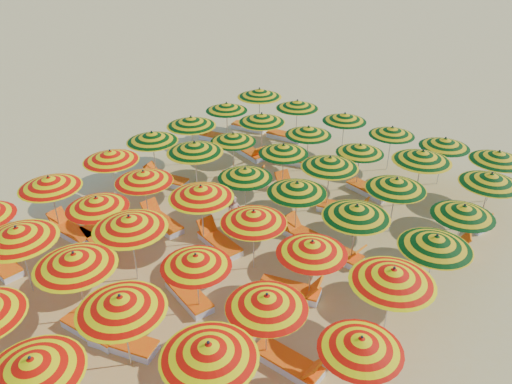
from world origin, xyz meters
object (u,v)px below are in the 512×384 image
at_px(lounger_10, 188,294).
at_px(beachgoer_a, 234,216).
at_px(lounger_19, 292,191).
at_px(lounger_16, 307,237).
at_px(umbrella_21, 254,217).
at_px(lounger_20, 343,209).
at_px(umbrella_35, 464,211).
at_px(umbrella_25, 195,147).
at_px(umbrella_8, 74,260).
at_px(umbrella_36, 227,107).
at_px(umbrella_16, 267,301).
at_px(lounger_23, 250,152).
at_px(umbrella_24, 152,137).
at_px(lounger_5, 122,342).
at_px(umbrella_47, 498,156).
at_px(umbrella_13, 97,203).
at_px(lounger_11, 289,363).
at_px(lounger_28, 286,136).
at_px(umbrella_29, 436,242).
at_px(umbrella_18, 110,156).
at_px(umbrella_44, 345,117).
at_px(umbrella_27, 297,187).
at_px(umbrella_37, 262,118).
at_px(lounger_8, 71,231).
at_px(lounger_17, 337,252).
at_px(lounger_26, 463,219).
at_px(umbrella_17, 361,344).
at_px(umbrella_31, 233,137).
at_px(umbrella_19, 144,176).
at_px(umbrella_40, 422,156).
at_px(umbrella_14, 130,223).
at_px(lounger_21, 440,245).
at_px(umbrella_23, 393,276).
at_px(umbrella_28, 357,211).
at_px(umbrella_45, 392,131).
at_px(lounger_25, 369,190).
at_px(umbrella_42, 259,93).
at_px(umbrella_10, 209,351).
at_px(umbrella_41, 491,179).
at_px(umbrella_26, 245,173).
at_px(lounger_24, 298,161).
at_px(umbrella_33, 330,162).
at_px(lounger_22, 217,137).
at_px(umbrella_34, 396,184).
at_px(lounger_18, 243,178).
at_px(lounger_9, 98,240).
at_px(umbrella_46, 445,143).
at_px(umbrella_43, 297,104).
at_px(lounger_4, 94,329).
at_px(umbrella_15, 196,260).
at_px(lounger_14, 291,290).
at_px(lounger_12, 162,222).
at_px(lounger_27, 250,127).

height_order(lounger_10, beachgoer_a, beachgoer_a).
bearing_deg(lounger_19, lounger_16, 154.60).
distance_m(umbrella_21, lounger_20, 4.71).
bearing_deg(umbrella_35, umbrella_25, -167.83).
height_order(umbrella_8, umbrella_36, umbrella_8).
distance_m(umbrella_8, umbrella_16, 4.82).
bearing_deg(lounger_23, umbrella_24, -94.33).
bearing_deg(lounger_5, umbrella_47, -128.53).
bearing_deg(umbrella_21, umbrella_13, -152.11).
relative_size(lounger_11, lounger_28, 0.97).
height_order(umbrella_29, lounger_20, umbrella_29).
relative_size(umbrella_18, umbrella_44, 0.99).
xyz_separation_m(umbrella_27, umbrella_37, (-4.45, 3.99, 0.04)).
bearing_deg(lounger_16, lounger_8, 41.40).
bearing_deg(umbrella_8, lounger_19, 86.58).
relative_size(lounger_17, lounger_26, 0.97).
bearing_deg(umbrella_17, umbrella_31, 144.04).
relative_size(umbrella_19, umbrella_40, 1.16).
bearing_deg(umbrella_14, umbrella_37, 103.87).
bearing_deg(lounger_21, lounger_23, 149.26).
relative_size(umbrella_13, umbrella_23, 0.89).
xyz_separation_m(umbrella_28, lounger_26, (1.91, 4.37, -1.69)).
bearing_deg(umbrella_21, umbrella_18, -180.00).
bearing_deg(lounger_5, umbrella_45, -111.45).
xyz_separation_m(umbrella_16, lounger_26, (1.72, 8.86, -1.60)).
height_order(umbrella_28, lounger_11, umbrella_28).
relative_size(umbrella_37, lounger_23, 1.13).
distance_m(umbrella_29, lounger_25, 5.95).
bearing_deg(umbrella_42, umbrella_31, -64.69).
bearing_deg(umbrella_16, umbrella_17, 6.80).
bearing_deg(umbrella_10, umbrella_23, 66.49).
distance_m(umbrella_8, umbrella_41, 12.69).
bearing_deg(umbrella_21, umbrella_42, 126.85).
relative_size(umbrella_26, lounger_24, 1.20).
distance_m(umbrella_24, umbrella_33, 6.82).
distance_m(umbrella_10, lounger_22, 14.61).
bearing_deg(umbrella_45, umbrella_28, -73.82).
height_order(umbrella_36, umbrella_37, umbrella_37).
distance_m(umbrella_34, umbrella_40, 2.25).
bearing_deg(lounger_18, lounger_21, -22.09).
bearing_deg(lounger_26, lounger_22, -163.15).
relative_size(lounger_17, lounger_19, 0.97).
distance_m(umbrella_34, lounger_9, 9.63).
relative_size(umbrella_27, umbrella_46, 1.04).
xyz_separation_m(umbrella_43, lounger_4, (2.81, -13.15, -1.62)).
distance_m(umbrella_15, umbrella_44, 11.11).
bearing_deg(lounger_14, lounger_12, 161.04).
bearing_deg(umbrella_41, umbrella_47, 98.53).
bearing_deg(umbrella_18, lounger_5, -37.34).
height_order(lounger_24, lounger_27, same).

